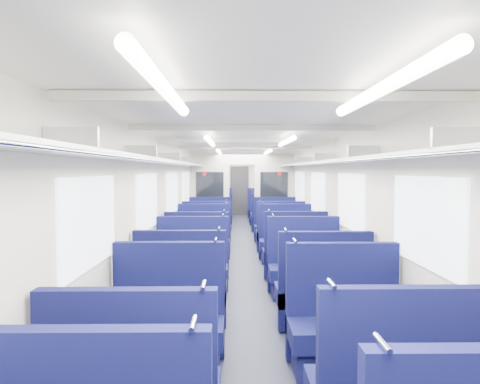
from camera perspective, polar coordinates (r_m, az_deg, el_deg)
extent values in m
cube|color=black|center=(8.90, 0.58, -9.05)|extent=(2.80, 18.00, 0.01)
cube|color=silver|center=(8.72, 0.59, 6.23)|extent=(2.80, 18.00, 0.01)
cube|color=beige|center=(8.82, -8.55, -1.48)|extent=(0.02, 18.00, 2.35)
cube|color=#101238|center=(8.92, -8.42, -6.78)|extent=(0.03, 17.90, 0.70)
cube|color=beige|center=(8.88, 9.66, -1.46)|extent=(0.02, 18.00, 2.35)
cube|color=#101238|center=(8.98, 9.52, -6.72)|extent=(0.03, 17.90, 0.70)
cube|color=beige|center=(17.72, -0.07, 0.76)|extent=(2.80, 0.02, 2.35)
cube|color=#B2B5BA|center=(8.77, -7.43, 3.70)|extent=(0.34, 17.40, 0.04)
cylinder|color=silver|center=(8.75, -6.25, 3.58)|extent=(0.02, 17.40, 0.02)
cube|color=#B2B5BA|center=(2.90, -21.53, 6.70)|extent=(0.34, 0.03, 0.14)
cube|color=#B2B5BA|center=(4.82, -13.02, 5.25)|extent=(0.34, 0.03, 0.14)
cube|color=#B2B5BA|center=(6.79, -9.41, 4.59)|extent=(0.34, 0.03, 0.14)
cube|color=#B2B5BA|center=(8.77, -7.43, 4.22)|extent=(0.34, 0.03, 0.14)
cube|color=#B2B5BA|center=(10.76, -6.18, 3.99)|extent=(0.34, 0.03, 0.14)
cube|color=#B2B5BA|center=(12.75, -5.32, 3.83)|extent=(0.34, 0.03, 0.14)
cube|color=#B2B5BA|center=(14.75, -4.69, 3.71)|extent=(0.34, 0.03, 0.14)
cube|color=#B2B5BA|center=(16.74, -4.22, 3.62)|extent=(0.34, 0.03, 0.14)
cube|color=#B2B5BA|center=(8.82, 8.55, 3.69)|extent=(0.34, 17.40, 0.04)
cylinder|color=silver|center=(8.80, 7.39, 3.57)|extent=(0.02, 17.40, 0.02)
cube|color=#B2B5BA|center=(3.06, 27.01, 6.38)|extent=(0.34, 0.03, 0.14)
cube|color=#B2B5BA|center=(4.92, 16.08, 5.16)|extent=(0.34, 0.03, 0.14)
cube|color=#B2B5BA|center=(6.86, 11.25, 4.56)|extent=(0.34, 0.03, 0.14)
cube|color=#B2B5BA|center=(8.82, 8.55, 4.21)|extent=(0.34, 0.03, 0.14)
cube|color=#B2B5BA|center=(10.80, 6.85, 3.98)|extent=(0.34, 0.03, 0.14)
cube|color=#B2B5BA|center=(12.79, 5.67, 3.82)|extent=(0.34, 0.03, 0.14)
cube|color=#B2B5BA|center=(14.78, 4.81, 3.70)|extent=(0.34, 0.03, 0.14)
cube|color=#B2B5BA|center=(16.77, 4.15, 3.61)|extent=(0.34, 0.03, 0.14)
cube|color=white|center=(3.73, -19.27, -3.84)|extent=(0.02, 1.30, 0.75)
cube|color=white|center=(5.94, -12.20, -1.27)|extent=(0.02, 1.30, 0.75)
cube|color=white|center=(8.21, -9.00, -0.10)|extent=(0.02, 1.30, 0.75)
cube|color=white|center=(10.48, -7.19, 0.57)|extent=(0.02, 1.30, 0.75)
cube|color=white|center=(13.27, -5.82, 1.07)|extent=(0.02, 1.30, 0.75)
cube|color=white|center=(15.56, -5.07, 1.34)|extent=(0.02, 1.30, 0.75)
cube|color=white|center=(3.87, 23.38, -3.67)|extent=(0.02, 1.30, 0.75)
cube|color=white|center=(6.03, 14.44, -1.24)|extent=(0.02, 1.30, 0.75)
cube|color=white|center=(8.27, 10.28, -0.09)|extent=(0.02, 1.30, 0.75)
cube|color=white|center=(10.54, 7.90, 0.57)|extent=(0.02, 1.30, 0.75)
cube|color=white|center=(13.31, 6.10, 1.07)|extent=(0.02, 1.30, 0.75)
cube|color=white|center=(15.59, 5.10, 1.35)|extent=(0.02, 1.30, 0.75)
cube|color=beige|center=(2.75, 3.46, 12.56)|extent=(2.70, 0.06, 0.06)
cube|color=beige|center=(4.73, 1.69, 8.52)|extent=(2.70, 0.06, 0.06)
cube|color=beige|center=(6.73, 0.97, 6.86)|extent=(2.70, 0.06, 0.06)
cube|color=beige|center=(8.72, 0.59, 5.96)|extent=(2.70, 0.06, 0.06)
cube|color=beige|center=(10.72, 0.35, 5.40)|extent=(2.70, 0.06, 0.06)
cube|color=beige|center=(12.72, 0.18, 5.01)|extent=(2.70, 0.06, 0.06)
cube|color=beige|center=(14.72, 0.06, 4.73)|extent=(2.70, 0.06, 0.06)
cube|color=beige|center=(16.72, -0.03, 4.52)|extent=(2.70, 0.06, 0.06)
cylinder|color=white|center=(2.27, -9.93, 13.30)|extent=(0.07, 1.60, 0.07)
cylinder|color=white|center=(6.23, -3.99, 6.71)|extent=(0.07, 1.60, 0.07)
cylinder|color=white|center=(9.72, -2.80, 5.35)|extent=(0.07, 1.60, 0.07)
cylinder|color=white|center=(14.22, -2.13, 4.59)|extent=(0.07, 1.60, 0.07)
cylinder|color=white|center=(2.37, 18.13, 12.79)|extent=(0.07, 1.60, 0.07)
cylinder|color=white|center=(6.27, 6.18, 6.68)|extent=(0.07, 1.60, 0.07)
cylinder|color=white|center=(9.75, 3.70, 5.35)|extent=(0.07, 1.60, 0.07)
cylinder|color=white|center=(14.23, 2.31, 4.59)|extent=(0.07, 1.60, 0.07)
cube|color=black|center=(17.67, -0.06, 0.18)|extent=(0.75, 0.06, 2.00)
cube|color=beige|center=(11.74, -4.02, -0.36)|extent=(1.05, 0.08, 2.35)
cube|color=black|center=(11.68, -4.04, 0.72)|extent=(0.76, 0.02, 0.80)
cylinder|color=red|center=(11.67, -4.78, 2.44)|extent=(0.12, 0.01, 0.12)
cube|color=beige|center=(11.77, 4.52, -0.36)|extent=(1.05, 0.08, 2.35)
cube|color=black|center=(11.71, 4.55, 0.73)|extent=(0.76, 0.02, 0.80)
cylinder|color=red|center=(11.71, 5.29, 2.44)|extent=(0.12, 0.01, 0.12)
cube|color=beige|center=(11.71, 0.26, 4.53)|extent=(0.70, 0.08, 0.35)
cylinder|color=silver|center=(1.97, -6.25, -16.98)|extent=(0.02, 0.16, 0.02)
cylinder|color=silver|center=(1.85, 18.43, -18.54)|extent=(0.02, 0.16, 0.02)
cube|color=#0E1143|center=(2.84, -14.78, -23.48)|extent=(1.07, 0.10, 1.14)
cylinder|color=silver|center=(2.56, -4.87, -12.25)|extent=(0.02, 0.16, 0.02)
cube|color=#0E1143|center=(2.98, 21.19, -22.33)|extent=(1.07, 0.10, 1.14)
cylinder|color=silver|center=(2.64, 12.10, -11.84)|extent=(0.02, 0.16, 0.02)
cube|color=#0E1143|center=(4.20, -9.83, -17.81)|extent=(1.07, 0.56, 0.18)
cube|color=#0E0F38|center=(4.28, -9.80, -20.67)|extent=(0.98, 0.45, 0.27)
cube|color=#0E1143|center=(4.34, -9.36, -13.99)|extent=(1.07, 0.10, 1.14)
cylinder|color=silver|center=(4.16, -3.23, -6.35)|extent=(0.02, 0.16, 0.02)
cube|color=#0E1143|center=(4.22, 14.11, -17.76)|extent=(1.07, 0.56, 0.18)
cube|color=#0E0F38|center=(4.30, 14.07, -20.61)|extent=(0.98, 0.45, 0.27)
cube|color=#0E1143|center=(4.35, 13.35, -13.97)|extent=(1.07, 0.10, 1.14)
cylinder|color=silver|center=(4.13, 7.32, -6.43)|extent=(0.02, 0.16, 0.02)
cube|color=#0E1143|center=(5.37, -7.66, -13.13)|extent=(1.07, 0.56, 0.18)
cube|color=#0E0F38|center=(5.44, -7.65, -15.45)|extent=(0.98, 0.45, 0.27)
cube|color=#0E1143|center=(5.09, -8.00, -11.43)|extent=(1.07, 0.10, 1.14)
cylinder|color=silver|center=(4.94, -2.82, -4.88)|extent=(0.02, 0.16, 0.02)
cube|color=#0E1143|center=(5.33, 10.71, -13.28)|extent=(1.07, 0.56, 0.18)
cube|color=#0E0F38|center=(5.40, 10.69, -15.61)|extent=(0.98, 0.45, 0.27)
cube|color=#0E1143|center=(5.05, 11.26, -11.56)|extent=(1.07, 0.10, 1.14)
cylinder|color=silver|center=(4.87, 6.09, -5.01)|extent=(0.02, 0.16, 0.02)
cube|color=#0E1143|center=(6.37, -6.51, -10.56)|extent=(1.07, 0.56, 0.18)
cube|color=#0E0F38|center=(6.42, -6.50, -12.54)|extent=(0.98, 0.45, 0.27)
cube|color=#0E1143|center=(6.54, -6.32, -8.19)|extent=(1.07, 0.10, 1.14)
cylinder|color=silver|center=(6.43, -2.33, -3.06)|extent=(0.02, 0.16, 0.02)
cube|color=#0E1143|center=(6.38, 8.71, -10.54)|extent=(1.07, 0.56, 0.18)
cube|color=#0E0F38|center=(6.44, 8.70, -12.52)|extent=(0.98, 0.45, 0.27)
cube|color=#0E1143|center=(6.56, 8.40, -8.18)|extent=(1.07, 0.10, 1.14)
cylinder|color=silver|center=(6.41, 4.44, -3.08)|extent=(0.02, 0.16, 0.02)
cube|color=#0E1143|center=(7.47, -5.62, -8.53)|extent=(1.07, 0.56, 0.18)
cube|color=#0E0F38|center=(7.52, -5.61, -10.23)|extent=(0.98, 0.45, 0.27)
cube|color=#0E1143|center=(7.21, -5.79, -7.15)|extent=(1.07, 0.10, 1.14)
cylinder|color=silver|center=(7.10, -2.17, -2.49)|extent=(0.02, 0.16, 0.02)
cube|color=#0E1143|center=(7.58, 7.16, -8.37)|extent=(1.07, 0.56, 0.18)
cube|color=#0E0F38|center=(7.63, 7.15, -10.05)|extent=(0.98, 0.45, 0.27)
cube|color=#0E1143|center=(7.32, 7.42, -7.00)|extent=(1.07, 0.10, 1.14)
cylinder|color=silver|center=(7.19, 3.88, -2.43)|extent=(0.02, 0.16, 0.02)
cube|color=#0E1143|center=(8.67, -4.92, -6.93)|extent=(1.07, 0.56, 0.18)
cube|color=#0E0F38|center=(8.71, -4.92, -8.41)|extent=(0.98, 0.45, 0.27)
cube|color=#0E1143|center=(8.86, -4.82, -5.25)|extent=(1.07, 0.10, 1.14)
cylinder|color=silver|center=(8.78, -1.89, -1.45)|extent=(0.02, 0.16, 0.02)
cube|color=#0E1143|center=(8.68, 6.14, -6.93)|extent=(1.07, 0.56, 0.18)
cube|color=#0E0F38|center=(8.72, 6.13, -8.41)|extent=(0.98, 0.45, 0.27)
cube|color=#0E1143|center=(8.87, 5.97, -5.25)|extent=(1.07, 0.10, 1.14)
cylinder|color=silver|center=(8.76, 3.06, -1.46)|extent=(0.02, 0.16, 0.02)
cube|color=#0E1143|center=(9.85, -4.41, -5.73)|extent=(1.07, 0.56, 0.18)
cube|color=#0E0F38|center=(9.89, -4.40, -7.04)|extent=(0.98, 0.45, 0.27)
cube|color=#0E1143|center=(9.59, -4.50, -4.62)|extent=(1.07, 0.10, 1.14)
cylinder|color=silver|center=(9.51, -1.80, -1.11)|extent=(0.02, 0.16, 0.02)
cube|color=#0E1143|center=(9.86, 5.30, -5.73)|extent=(1.07, 0.56, 0.18)
cube|color=#0E0F38|center=(9.90, 5.30, -7.04)|extent=(0.98, 0.45, 0.27)
cube|color=#0E1143|center=(9.60, 5.45, -4.62)|extent=(1.07, 0.10, 1.14)
cylinder|color=silver|center=(9.51, 2.76, -1.12)|extent=(0.02, 0.16, 0.02)
cube|color=#0E1143|center=(10.86, -4.06, -4.92)|extent=(1.07, 0.56, 0.18)
cube|color=#0E0F38|center=(10.90, -4.05, -6.11)|extent=(0.98, 0.45, 0.27)
cube|color=#0E1143|center=(11.06, -3.99, -3.61)|extent=(1.07, 0.10, 1.14)
cylinder|color=silver|center=(10.99, -1.65, -0.57)|extent=(0.02, 0.16, 0.02)
cube|color=#0E1143|center=(10.85, 4.75, -4.93)|extent=(1.07, 0.56, 0.18)
cube|color=#0E0F38|center=(10.89, 4.74, -6.12)|extent=(0.98, 0.45, 0.27)
cube|color=#0E1143|center=(11.05, 4.64, -3.62)|extent=(1.07, 0.10, 1.14)
cylinder|color=silver|center=(10.97, 2.30, -0.58)|extent=(0.02, 0.16, 0.02)
cube|color=#0E1143|center=(13.01, -3.50, -3.62)|extent=(1.07, 0.56, 0.18)
cube|color=#0E0F38|center=(13.04, -3.49, -4.62)|extent=(0.98, 0.45, 0.27)
cube|color=#0E1143|center=(12.76, -3.55, -2.74)|extent=(1.07, 0.10, 1.14)
cylinder|color=silver|center=(12.70, -1.52, -0.10)|extent=(0.02, 0.16, 0.02)
cube|color=#0E1143|center=(12.96, 3.85, -3.64)|extent=(1.07, 0.56, 0.18)
cube|color=#0E0F38|center=(12.99, 3.85, -4.65)|extent=(0.98, 0.45, 0.27)
cube|color=#0E1143|center=(12.71, 3.94, -2.76)|extent=(1.07, 0.10, 1.14)
cylinder|color=silver|center=(12.64, 1.90, -0.11)|extent=(0.02, 0.16, 0.02)
cube|color=#0E1143|center=(14.03, -3.29, -3.14)|extent=(1.07, 0.56, 0.18)
cube|color=#0E0F38|center=(14.06, -3.29, -4.06)|extent=(0.98, 0.45, 0.27)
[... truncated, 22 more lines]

